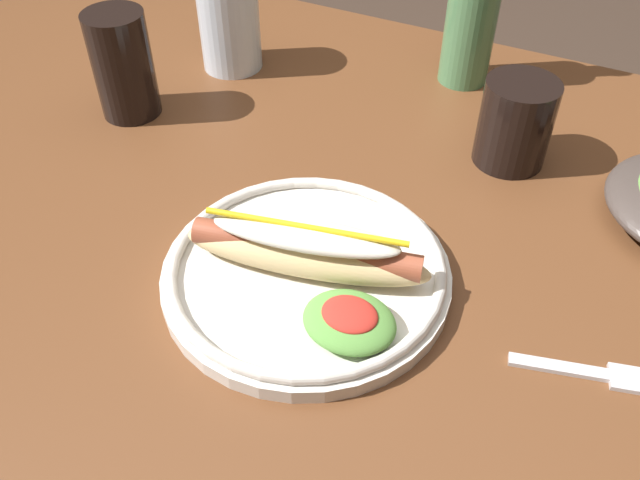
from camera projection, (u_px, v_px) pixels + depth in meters
dining_table at (318, 249)px, 0.83m from camera, size 1.42×0.88×0.74m
hot_dog_plate at (308, 269)px, 0.64m from camera, size 0.28×0.28×0.08m
fork at (592, 373)px, 0.58m from camera, size 0.12×0.05×0.00m
soda_cup at (515, 123)px, 0.77m from camera, size 0.08×0.08×0.10m
water_cup at (229, 21)px, 0.92m from camera, size 0.08×0.08×0.14m
extra_cup at (123, 65)px, 0.84m from camera, size 0.08×0.08×0.14m
glass_bottle at (473, 11)px, 0.87m from camera, size 0.07×0.07×0.26m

